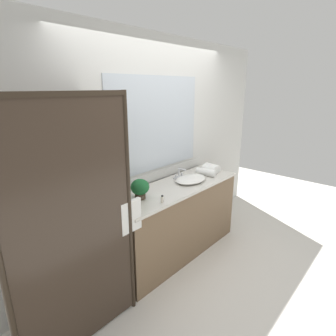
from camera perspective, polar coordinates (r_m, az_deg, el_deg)
The scene contains 14 objects.
ground_plane at distance 3.63m, azimuth 1.66°, elevation -17.14°, with size 8.00×8.00×0.00m, color silver.
wall_back_with_mirror at distance 3.32m, azimuth -2.70°, elevation 4.33°, with size 4.40×0.06×2.60m.
vanity_cabinet at distance 3.40m, azimuth 1.59°, elevation -10.77°, with size 1.80×0.58×0.90m.
shower_enclosure at distance 2.26m, azimuth -16.02°, elevation -10.16°, with size 1.20×0.59×2.00m.
sink_basin at distance 3.35m, azimuth 4.81°, elevation -2.32°, with size 0.44×0.32×0.06m, color white.
faucet at distance 3.45m, azimuth 2.41°, elevation -1.42°, with size 0.17×0.14×0.14m.
potted_plant at distance 2.82m, azimuth -5.91°, elevation -4.17°, with size 0.19×0.19×0.21m.
soap_dish at distance 2.61m, azimuth -7.29°, elevation -8.55°, with size 0.10×0.07×0.04m.
amenity_bottle_conditioner at distance 2.80m, azimuth -9.78°, elevation -6.04°, with size 0.03×0.03×0.10m.
amenity_bottle_lotion at distance 2.68m, azimuth -8.84°, elevation -7.29°, with size 0.03×0.03×0.08m.
amenity_bottle_shampoo at distance 2.74m, azimuth -1.22°, elevation -6.59°, with size 0.03×0.03×0.08m.
rolled_towel_near_edge at distance 3.78m, azimuth 9.30°, elevation 0.08°, with size 0.10×0.10×0.22m, color white.
rolled_towel_middle at distance 3.67m, azimuth 8.76°, elevation -0.28°, with size 0.12×0.12×0.19m, color white.
rolled_towel_far_edge at distance 3.58m, azimuth 7.94°, elevation -0.88°, with size 0.09×0.09×0.26m, color white.
Camera 1 is at (-2.31, -1.93, 2.02)m, focal length 28.99 mm.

